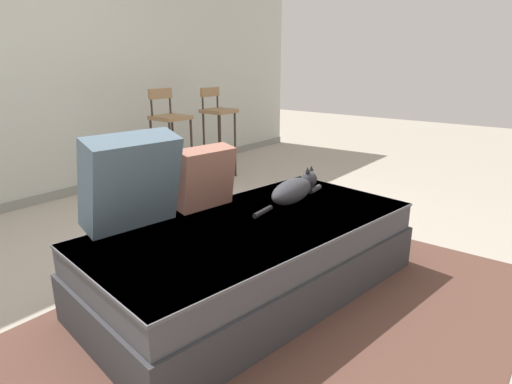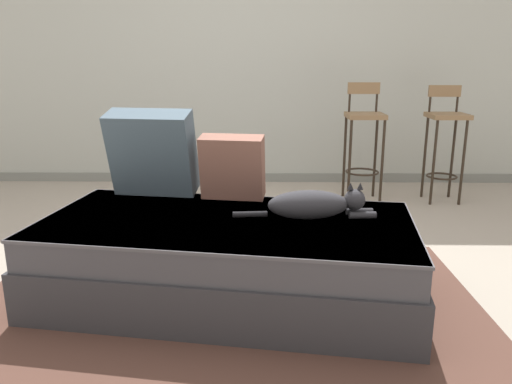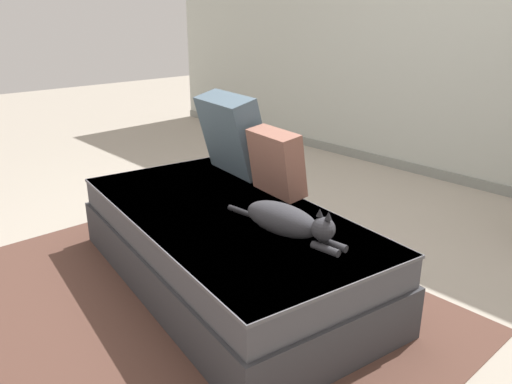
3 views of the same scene
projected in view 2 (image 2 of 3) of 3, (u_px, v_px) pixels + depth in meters
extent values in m
plane|color=#A89E8E|center=(232.00, 266.00, 3.08)|extent=(16.00, 16.00, 0.00)
cube|color=#B7BCB2|center=(244.00, 52.00, 4.92)|extent=(8.00, 0.10, 2.60)
cube|color=gray|center=(245.00, 177.00, 5.19)|extent=(8.00, 0.02, 0.09)
cube|color=brown|center=(224.00, 324.00, 2.40)|extent=(2.63, 2.07, 0.01)
cube|color=#353539|center=(228.00, 273.00, 2.66)|extent=(2.06, 1.24, 0.27)
cube|color=#47474C|center=(227.00, 234.00, 2.60)|extent=(2.01, 1.20, 0.17)
cube|color=#525257|center=(227.00, 221.00, 2.58)|extent=(2.02, 1.21, 0.02)
cube|color=#4C6070|center=(153.00, 153.00, 2.96)|extent=(0.53, 0.37, 0.52)
cube|color=#936051|center=(232.00, 167.00, 2.90)|extent=(0.39, 0.24, 0.38)
ellipsoid|color=#333338|center=(308.00, 205.00, 2.57)|extent=(0.43, 0.20, 0.15)
sphere|color=#333338|center=(355.00, 200.00, 2.58)|extent=(0.11, 0.11, 0.11)
cone|color=black|center=(351.00, 186.00, 2.57)|extent=(0.03, 0.03, 0.04)
cone|color=black|center=(360.00, 186.00, 2.57)|extent=(0.03, 0.03, 0.04)
cylinder|color=#333338|center=(362.00, 215.00, 2.58)|extent=(0.14, 0.05, 0.04)
cylinder|color=#333338|center=(359.00, 212.00, 2.64)|extent=(0.14, 0.05, 0.04)
cylinder|color=black|center=(250.00, 214.00, 2.60)|extent=(0.18, 0.04, 0.03)
cylinder|color=#2D2319|center=(350.00, 163.00, 4.28)|extent=(0.02, 0.02, 0.74)
cylinder|color=#2D2319|center=(382.00, 163.00, 4.28)|extent=(0.02, 0.02, 0.74)
cylinder|color=#2D2319|center=(344.00, 157.00, 4.55)|extent=(0.02, 0.02, 0.74)
cylinder|color=#2D2319|center=(375.00, 157.00, 4.55)|extent=(0.02, 0.02, 0.74)
torus|color=#2D2319|center=(362.00, 172.00, 4.45)|extent=(0.30, 0.30, 0.02)
cube|color=olive|center=(365.00, 116.00, 4.32)|extent=(0.32, 0.32, 0.04)
cylinder|color=#2D2319|center=(349.00, 102.00, 4.42)|extent=(0.02, 0.02, 0.25)
cylinder|color=#2D2319|center=(377.00, 102.00, 4.41)|extent=(0.02, 0.02, 0.25)
cube|color=olive|center=(364.00, 88.00, 4.38)|extent=(0.28, 0.03, 0.10)
cylinder|color=#2D2319|center=(434.00, 163.00, 4.29)|extent=(0.02, 0.02, 0.74)
cylinder|color=#2D2319|center=(463.00, 163.00, 4.29)|extent=(0.02, 0.02, 0.74)
cylinder|color=#2D2319|center=(425.00, 157.00, 4.53)|extent=(0.02, 0.02, 0.74)
cylinder|color=#2D2319|center=(452.00, 158.00, 4.53)|extent=(0.02, 0.02, 0.74)
torus|color=#2D2319|center=(442.00, 176.00, 4.45)|extent=(0.27, 0.27, 0.02)
cube|color=olive|center=(448.00, 116.00, 4.31)|extent=(0.32, 0.32, 0.04)
cylinder|color=#2D2319|center=(430.00, 104.00, 4.41)|extent=(0.02, 0.02, 0.22)
cylinder|color=#2D2319|center=(457.00, 104.00, 4.41)|extent=(0.02, 0.02, 0.22)
cube|color=olive|center=(445.00, 91.00, 4.38)|extent=(0.28, 0.03, 0.10)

